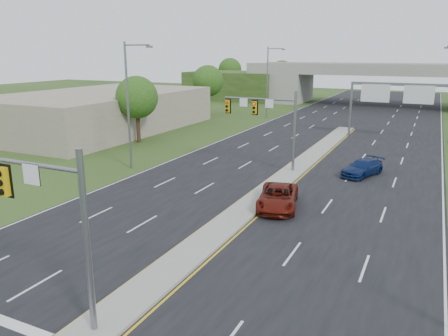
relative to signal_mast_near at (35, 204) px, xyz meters
name	(u,v)px	position (x,y,z in m)	size (l,w,h in m)	color
ground	(95,332)	(2.26, 0.07, -4.73)	(240.00, 240.00, 0.00)	#294016
road	(320,150)	(2.26, 35.07, -4.72)	(24.00, 160.00, 0.02)	black
median	(286,177)	(2.26, 23.07, -4.63)	(2.00, 54.00, 0.16)	gray
lane_markings	(299,161)	(1.66, 28.99, -4.70)	(23.72, 160.00, 0.01)	gold
signal_mast_near	(35,204)	(0.00, 0.00, 0.00)	(6.62, 0.60, 7.00)	slate
signal_mast_far	(269,117)	(0.00, 25.00, 0.00)	(6.62, 0.60, 7.00)	slate
sign_gantry	(399,95)	(8.95, 44.99, 0.51)	(11.58, 0.44, 6.67)	slate
overpass	(376,87)	(2.26, 80.07, -1.17)	(80.00, 14.00, 8.10)	gray
lightpole_l_mid	(130,100)	(-11.03, 20.07, 1.38)	(2.85, 0.25, 11.00)	slate
lightpole_l_far	(268,79)	(-11.03, 55.07, 1.38)	(2.85, 0.25, 11.00)	slate
tree_l_near	(137,97)	(-17.74, 30.07, 0.45)	(4.80, 4.80, 7.60)	#382316
tree_l_mid	(208,81)	(-21.74, 55.07, 0.78)	(5.20, 5.20, 8.12)	#382316
tree_back_a	(230,70)	(-35.74, 94.07, 1.11)	(6.00, 6.00, 8.85)	#382316
tree_back_b	(282,72)	(-21.74, 94.07, 0.78)	(5.60, 5.60, 8.32)	#382316
commercial_building	(100,111)	(-27.74, 35.07, -2.23)	(18.00, 30.00, 5.00)	gray
car_far_a	(278,197)	(4.02, 15.88, -3.96)	(2.46, 5.34, 1.48)	#581108
car_far_b	(362,168)	(7.88, 26.51, -4.04)	(1.87, 4.61, 1.34)	#0C1D4C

